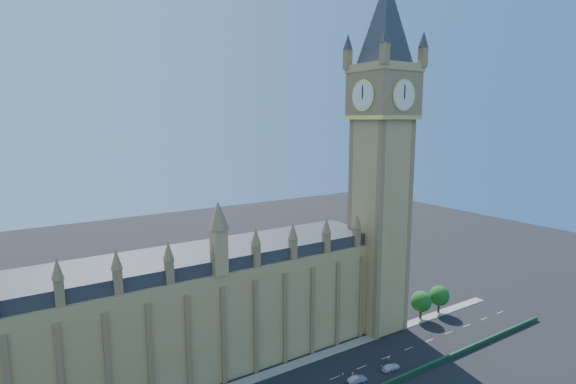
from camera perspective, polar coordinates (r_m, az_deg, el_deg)
palace_westminster at (r=107.26m, az=-18.20°, el=-15.59°), size 120.00×20.00×28.00m
elizabeth_tower at (r=122.40m, az=11.87°, el=7.40°), size 20.59×20.59×105.00m
kerb_north at (r=111.68m, az=-2.49°, el=-22.05°), size 160.00×3.00×0.16m
tree_east_near at (r=140.36m, az=16.59°, el=-13.10°), size 6.00×6.00×8.50m
tree_east_far at (r=146.19m, az=18.68°, el=-12.29°), size 6.00×6.00×8.50m
car_silver at (r=109.59m, az=8.79°, el=-22.42°), size 4.60×2.01×1.47m
car_white at (r=115.24m, az=12.94°, el=-20.87°), size 4.96×2.25×1.41m
cone_a at (r=111.69m, az=6.96°, el=-21.96°), size 0.55×0.55×0.69m
cone_b at (r=109.61m, az=8.15°, el=-22.65°), size 0.48×0.48×0.68m
cone_c at (r=112.24m, az=8.21°, el=-21.82°), size 0.52×0.52×0.67m
cone_d at (r=119.59m, az=12.66°, el=-19.84°), size 0.63×0.63×0.79m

